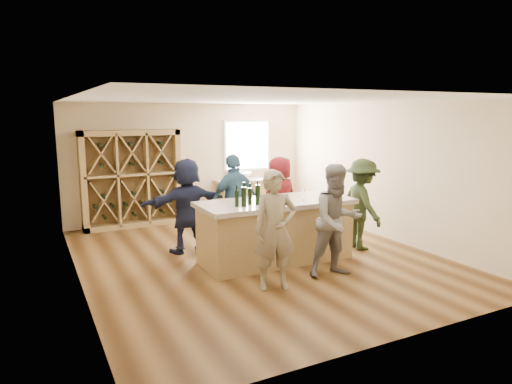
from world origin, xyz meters
name	(u,v)px	position (x,y,z in m)	size (l,w,h in m)	color
floor	(256,259)	(0.00, 0.00, -0.05)	(6.00, 7.00, 0.10)	brown
ceiling	(256,97)	(0.00, 0.00, 2.85)	(6.00, 7.00, 0.10)	white
wall_back	(191,161)	(0.00, 3.55, 1.40)	(6.00, 0.10, 2.80)	beige
wall_front	(404,223)	(0.00, -3.55, 1.40)	(6.00, 0.10, 2.80)	beige
wall_left	(71,194)	(-3.05, 0.00, 1.40)	(0.10, 7.00, 2.80)	beige
wall_right	(388,171)	(3.05, 0.00, 1.40)	(0.10, 7.00, 2.80)	beige
window_frame	(247,145)	(1.50, 3.47, 1.75)	(1.30, 0.06, 1.30)	white
window_pane	(248,145)	(1.50, 3.44, 1.75)	(1.18, 0.01, 1.18)	white
wine_rack	(132,179)	(-1.50, 3.27, 1.10)	(2.20, 0.45, 2.20)	#9F814C
back_counter_base	(248,198)	(1.40, 3.20, 0.43)	(1.60, 0.58, 0.86)	#9F814C
back_counter_top	(248,180)	(1.40, 3.20, 0.89)	(1.70, 0.62, 0.06)	#AB9E8D
sink	(241,176)	(1.20, 3.20, 1.01)	(0.54, 0.54, 0.19)	silver
faucet	(238,173)	(1.20, 3.38, 1.07)	(0.02, 0.02, 0.30)	silver
tasting_counter_base	(276,233)	(0.21, -0.36, 0.50)	(2.60, 1.00, 1.00)	#9F814C
tasting_counter_top	(276,203)	(0.21, -0.36, 1.04)	(2.72, 1.12, 0.08)	#AB9E8D
wine_bottle_a	(237,199)	(-0.62, -0.54, 1.21)	(0.07, 0.07, 0.27)	black
wine_bottle_b	(244,197)	(-0.51, -0.57, 1.24)	(0.08, 0.08, 0.32)	black
wine_bottle_c	(250,196)	(-0.35, -0.46, 1.22)	(0.07, 0.07, 0.28)	black
wine_bottle_d	(258,195)	(-0.25, -0.55, 1.25)	(0.08, 0.08, 0.33)	black
wine_bottle_e	(271,195)	(0.00, -0.54, 1.23)	(0.07, 0.07, 0.30)	black
wine_glass_a	(276,201)	(-0.05, -0.82, 1.17)	(0.07, 0.07, 0.18)	white
wine_glass_b	(299,199)	(0.40, -0.80, 1.17)	(0.07, 0.07, 0.17)	white
wine_glass_c	(327,196)	(0.97, -0.78, 1.16)	(0.06, 0.06, 0.16)	white
wine_glass_d	(303,195)	(0.64, -0.55, 1.18)	(0.07, 0.07, 0.20)	white
wine_glass_e	(333,194)	(1.20, -0.65, 1.16)	(0.06, 0.06, 0.17)	white
tasting_menu_a	(269,206)	(-0.15, -0.76, 1.08)	(0.24, 0.33, 0.00)	white
tasting_menu_b	(302,204)	(0.45, -0.80, 1.08)	(0.20, 0.27, 0.00)	white
tasting_menu_c	(327,200)	(1.01, -0.73, 1.08)	(0.21, 0.29, 0.00)	white
person_near_left	(275,230)	(-0.44, -1.47, 0.89)	(0.65, 0.47, 1.77)	gray
person_near_right	(337,221)	(0.70, -1.45, 0.90)	(0.87, 0.48, 1.80)	slate
person_server	(362,204)	(2.03, -0.46, 0.87)	(1.12, 0.52, 1.73)	#263319
person_far_mid	(234,201)	(-0.08, 0.77, 0.90)	(1.06, 0.54, 1.81)	#335972
person_far_right	(280,198)	(0.95, 0.81, 0.86)	(0.84, 0.55, 1.71)	#590F14
person_far_left	(187,205)	(-1.00, 0.86, 0.88)	(1.64, 0.59, 1.77)	#191E38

